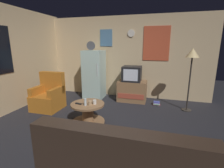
# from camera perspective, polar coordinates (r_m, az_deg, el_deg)

# --- Properties ---
(ground_plane) EXTENTS (12.00, 12.00, 0.00)m
(ground_plane) POSITION_cam_1_polar(r_m,az_deg,el_deg) (3.41, -3.83, -15.87)
(ground_plane) COLOR #232328
(wall_with_art) EXTENTS (5.20, 0.12, 2.54)m
(wall_with_art) POSITION_cam_1_polar(r_m,az_deg,el_deg) (5.35, 4.91, 9.20)
(wall_with_art) COLOR #D1B284
(wall_with_art) RESTS_ON ground_plane
(fridge) EXTENTS (0.60, 0.62, 1.77)m
(fridge) POSITION_cam_1_polar(r_m,az_deg,el_deg) (5.24, -6.21, 3.33)
(fridge) COLOR silver
(fridge) RESTS_ON ground_plane
(tv_stand) EXTENTS (0.84, 0.53, 0.62)m
(tv_stand) POSITION_cam_1_polar(r_m,az_deg,el_deg) (5.01, 6.97, -2.41)
(tv_stand) COLOR #8E6642
(tv_stand) RESTS_ON ground_plane
(crt_tv) EXTENTS (0.54, 0.51, 0.44)m
(crt_tv) POSITION_cam_1_polar(r_m,az_deg,el_deg) (4.90, 6.91, 3.56)
(crt_tv) COLOR black
(crt_tv) RESTS_ON tv_stand
(standing_lamp) EXTENTS (0.32, 0.32, 1.59)m
(standing_lamp) POSITION_cam_1_polar(r_m,az_deg,el_deg) (4.48, 26.02, 8.14)
(standing_lamp) COLOR #332D28
(standing_lamp) RESTS_ON ground_plane
(coffee_table) EXTENTS (0.72, 0.72, 0.45)m
(coffee_table) POSITION_cam_1_polar(r_m,az_deg,el_deg) (3.66, -8.35, -9.96)
(coffee_table) COLOR #8E6642
(coffee_table) RESTS_ON ground_plane
(wine_glass) EXTENTS (0.05, 0.05, 0.15)m
(wine_glass) POSITION_cam_1_polar(r_m,az_deg,el_deg) (3.44, -9.25, -6.17)
(wine_glass) COLOR silver
(wine_glass) RESTS_ON coffee_table
(mug_ceramic_white) EXTENTS (0.08, 0.08, 0.09)m
(mug_ceramic_white) POSITION_cam_1_polar(r_m,az_deg,el_deg) (3.51, -6.05, -6.23)
(mug_ceramic_white) COLOR silver
(mug_ceramic_white) RESTS_ON coffee_table
(mug_ceramic_tan) EXTENTS (0.08, 0.08, 0.09)m
(mug_ceramic_tan) POSITION_cam_1_polar(r_m,az_deg,el_deg) (3.46, -7.63, -6.53)
(mug_ceramic_tan) COLOR tan
(mug_ceramic_tan) RESTS_ON coffee_table
(remote_control) EXTENTS (0.16, 0.07, 0.02)m
(remote_control) POSITION_cam_1_polar(r_m,az_deg,el_deg) (3.57, -11.54, -6.67)
(remote_control) COLOR black
(remote_control) RESTS_ON coffee_table
(armchair) EXTENTS (0.68, 0.68, 0.96)m
(armchair) POSITION_cam_1_polar(r_m,az_deg,el_deg) (4.68, -21.04, -3.98)
(armchair) COLOR #B2661E
(armchair) RESTS_ON ground_plane
(book_stack) EXTENTS (0.20, 0.17, 0.10)m
(book_stack) POSITION_cam_1_polar(r_m,az_deg,el_deg) (4.87, 15.17, -6.48)
(book_stack) COLOR #C74F6F
(book_stack) RESTS_ON ground_plane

